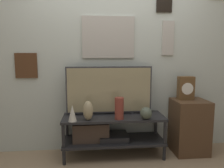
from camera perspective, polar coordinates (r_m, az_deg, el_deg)
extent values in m
plane|color=#997F60|center=(2.76, 1.01, -20.43)|extent=(12.00, 12.00, 0.00)
cube|color=beige|center=(2.96, -0.10, 8.70)|extent=(6.40, 0.06, 2.70)
cube|color=#B2ADA3|center=(2.92, -0.96, 12.12)|extent=(0.68, 0.02, 0.54)
cube|color=#B2BCC6|center=(2.91, -0.95, 12.13)|extent=(0.65, 0.01, 0.50)
cube|color=#B7B2A8|center=(3.09, 14.41, 11.54)|extent=(0.16, 0.02, 0.45)
cube|color=white|center=(3.08, 14.45, 11.54)|extent=(0.12, 0.01, 0.42)
cube|color=#4C2D19|center=(3.02, -21.49, 4.50)|extent=(0.28, 0.02, 0.32)
cube|color=beige|center=(3.01, -21.53, 4.49)|extent=(0.24, 0.01, 0.28)
cube|color=#232326|center=(2.80, 0.43, -8.66)|extent=(1.28, 0.44, 0.03)
cube|color=#232326|center=(2.91, 0.42, -14.54)|extent=(1.28, 0.44, 0.03)
cylinder|color=#232326|center=(2.71, -12.54, -14.98)|extent=(0.04, 0.04, 0.53)
cylinder|color=#232326|center=(2.84, 13.59, -13.98)|extent=(0.04, 0.04, 0.53)
cylinder|color=#232326|center=(3.07, -11.66, -12.22)|extent=(0.04, 0.04, 0.53)
cylinder|color=#232326|center=(3.17, 11.31, -11.50)|extent=(0.04, 0.04, 0.53)
cube|color=black|center=(2.89, 0.42, -13.62)|extent=(0.36, 0.31, 0.07)
cube|color=#47382D|center=(2.84, -5.50, -12.21)|extent=(0.45, 0.24, 0.24)
cylinder|color=#333338|center=(2.88, -6.81, -7.75)|extent=(0.05, 0.05, 0.02)
cylinder|color=#333338|center=(2.93, 5.28, -7.46)|extent=(0.05, 0.05, 0.02)
cube|color=#333338|center=(2.82, -0.72, -1.53)|extent=(1.11, 0.04, 0.60)
cube|color=#998C66|center=(2.80, -0.70, -1.59)|extent=(1.07, 0.01, 0.57)
ellipsoid|color=tan|center=(2.62, -6.27, -6.91)|extent=(0.12, 0.13, 0.23)
cylinder|color=brown|center=(2.64, 1.89, -6.37)|extent=(0.11, 0.11, 0.27)
cone|color=beige|center=(2.60, -10.32, -7.50)|extent=(0.10, 0.10, 0.20)
sphere|color=#4C5647|center=(2.69, 8.89, -7.53)|extent=(0.14, 0.14, 0.14)
cylinder|color=#C1B29E|center=(3.01, 6.85, -6.06)|extent=(0.07, 0.07, 0.12)
cube|color=#513823|center=(3.13, 19.49, -10.35)|extent=(0.43, 0.42, 0.71)
cube|color=brown|center=(3.03, 18.71, -1.02)|extent=(0.21, 0.10, 0.31)
cylinder|color=white|center=(2.98, 19.13, -1.18)|extent=(0.15, 0.01, 0.15)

